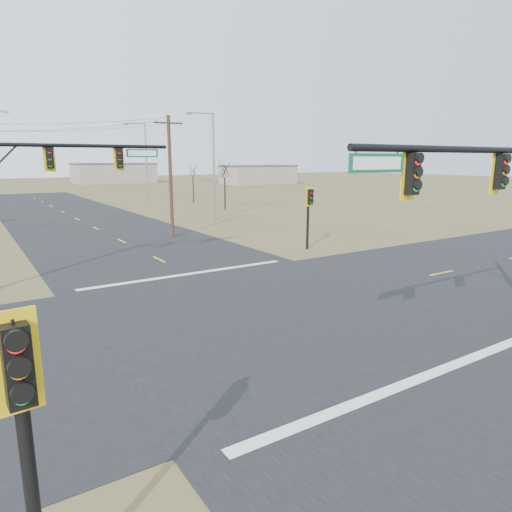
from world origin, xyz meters
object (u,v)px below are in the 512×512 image
Objects in this scene: pedestal_signal_sw at (22,404)px; mast_arm_far at (48,176)px; mast_arm_near at (503,195)px; bare_tree_d at (193,170)px; streetlight_a at (212,160)px; streetlight_b at (145,159)px; utility_pole_near at (170,175)px; pedestal_signal_ne at (309,204)px; bare_tree_c at (225,169)px.

mast_arm_far is at bearing 74.98° from pedestal_signal_sw.
mast_arm_near is 55.83m from bare_tree_d.
streetlight_a is 19.65m from streetlight_b.
streetlight_b reaches higher than streetlight_a.
mast_arm_far is 2.06× the size of pedestal_signal_sw.
streetlight_a reaches higher than utility_pole_near.
pedestal_signal_sw is (-13.63, -1.77, -1.91)m from mast_arm_near.
bare_tree_c is at bearing 77.23° from pedestal_signal_ne.
streetlight_a is at bearing 87.55° from pedestal_signal_ne.
bare_tree_d is (28.37, 55.62, 1.51)m from pedestal_signal_sw.
pedestal_signal_sw is at bearing -117.03° from bare_tree_d.
bare_tree_c is (27.89, 45.19, 1.78)m from pedestal_signal_sw.
utility_pole_near is 1.50× the size of bare_tree_c.
streetlight_b is (7.72, 27.91, 1.30)m from utility_pole_near.
utility_pole_near is at bearing 85.88° from mast_arm_near.
bare_tree_d is at bearing -25.42° from streetlight_b.
pedestal_signal_ne is at bearing -105.74° from streetlight_b.
mast_arm_near is 1.74× the size of bare_tree_d.
streetlight_a is at bearing 73.41° from mast_arm_near.
mast_arm_far is at bearing -129.02° from streetlight_b.
streetlight_a is 9.78m from bare_tree_c.
pedestal_signal_ne is 27.58m from bare_tree_c.
pedestal_signal_ne is 12.07m from utility_pole_near.
pedestal_signal_sw is 32.40m from utility_pole_near.
streetlight_a is (2.04, 18.59, 2.97)m from pedestal_signal_ne.
mast_arm_far is 41.94m from streetlight_b.
utility_pole_near is 28.99m from streetlight_b.
mast_arm_near is 13.87m from pedestal_signal_sw.
pedestal_signal_ne is at bearing -97.70° from streetlight_a.
mast_arm_near is at bearing -104.78° from streetlight_a.
utility_pole_near is 0.88× the size of streetlight_a.
bare_tree_c is (13.85, 16.05, 0.05)m from utility_pole_near.
mast_arm_far is at bearing -177.94° from pedestal_signal_ne.
pedestal_signal_ne is 0.68× the size of bare_tree_c.
pedestal_signal_sw is at bearing -124.04° from streetlight_b.
bare_tree_d is at bearing 71.44° from mast_arm_near.
mast_arm_near is 2.34× the size of pedestal_signal_ne.
pedestal_signal_ne is (16.57, -0.51, -2.20)m from mast_arm_far.
pedestal_signal_sw is (-20.04, -18.82, 0.06)m from pedestal_signal_ne.
pedestal_signal_sw is 43.54m from streetlight_a.
bare_tree_d is (6.29, 18.21, -1.41)m from streetlight_a.
pedestal_signal_ne is at bearing -106.58° from bare_tree_c.
mast_arm_near is 45.71m from bare_tree_c.
pedestal_signal_sw is (-3.47, -19.32, -2.14)m from mast_arm_far.
pedestal_signal_sw is 0.47× the size of utility_pole_near.
bare_tree_c is (24.42, 25.87, -0.36)m from mast_arm_far.
streetlight_b is at bearing 117.32° from bare_tree_c.
streetlight_b is at bearing 64.28° from pedestal_signal_sw.
mast_arm_near is at bearing -105.31° from bare_tree_d.
bare_tree_d is (6.61, -1.44, -1.52)m from streetlight_b.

